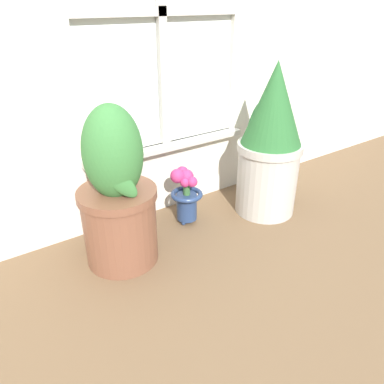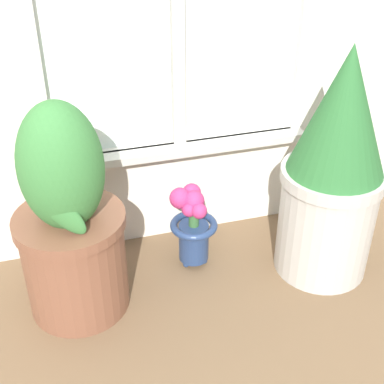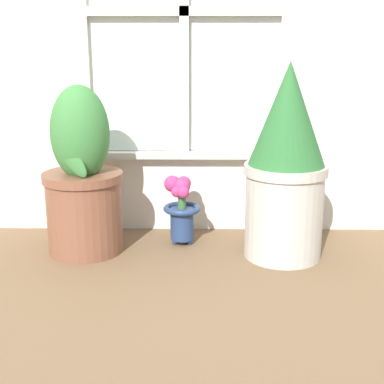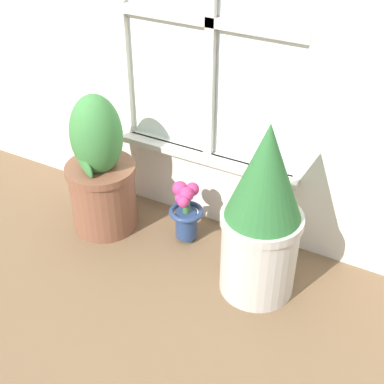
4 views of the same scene
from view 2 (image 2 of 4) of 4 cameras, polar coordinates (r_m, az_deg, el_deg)
ground_plane at (r=1.38m, az=5.31°, el=-17.60°), size 10.00×10.00×0.00m
potted_plant_left at (r=1.38m, az=-12.89°, el=-3.53°), size 0.28×0.28×0.60m
potted_plant_right at (r=1.50m, az=14.89°, el=2.33°), size 0.29×0.29×0.68m
flower_vase at (r=1.56m, az=0.02°, el=-3.39°), size 0.14×0.14×0.26m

